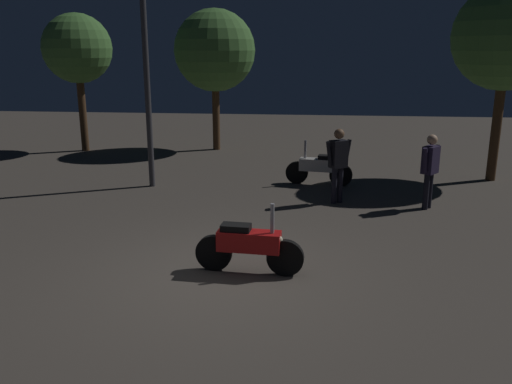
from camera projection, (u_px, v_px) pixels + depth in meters
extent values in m
plane|color=#4C443D|center=(217.00, 276.00, 7.95)|extent=(40.00, 40.00, 0.00)
cylinder|color=black|center=(214.00, 253.00, 8.11)|extent=(0.57, 0.14, 0.56)
cylinder|color=black|center=(285.00, 258.00, 7.92)|extent=(0.57, 0.14, 0.56)
cube|color=#B71414|center=(249.00, 241.00, 7.96)|extent=(0.97, 0.37, 0.30)
cube|color=black|center=(236.00, 228.00, 7.94)|extent=(0.46, 0.27, 0.10)
cylinder|color=gray|center=(272.00, 218.00, 7.80)|extent=(0.06, 0.06, 0.45)
sphere|color=#F2EABF|center=(279.00, 240.00, 7.86)|extent=(0.12, 0.12, 0.12)
cylinder|color=black|center=(341.00, 175.00, 13.05)|extent=(0.57, 0.19, 0.56)
cylinder|color=black|center=(297.00, 173.00, 13.33)|extent=(0.57, 0.19, 0.56)
cube|color=beige|center=(319.00, 165.00, 13.13)|extent=(0.99, 0.45, 0.30)
cube|color=black|center=(327.00, 157.00, 13.03)|extent=(0.47, 0.31, 0.10)
cylinder|color=gray|center=(305.00, 149.00, 13.12)|extent=(0.07, 0.07, 0.45)
sphere|color=#F2EABF|center=(301.00, 162.00, 13.23)|extent=(0.12, 0.12, 0.12)
cylinder|color=black|center=(334.00, 186.00, 11.59)|extent=(0.12, 0.12, 0.80)
cylinder|color=black|center=(340.00, 185.00, 11.66)|extent=(0.12, 0.12, 0.80)
cube|color=black|center=(338.00, 154.00, 11.44)|extent=(0.43, 0.40, 0.59)
sphere|color=brown|center=(339.00, 134.00, 11.33)|extent=(0.22, 0.22, 0.22)
cylinder|color=black|center=(329.00, 154.00, 11.33)|extent=(0.20, 0.18, 0.54)
cylinder|color=black|center=(347.00, 152.00, 11.55)|extent=(0.20, 0.18, 0.54)
cylinder|color=black|center=(430.00, 190.00, 11.26)|extent=(0.12, 0.12, 0.77)
cylinder|color=black|center=(426.00, 192.00, 11.15)|extent=(0.12, 0.12, 0.77)
cube|color=#261E38|center=(431.00, 160.00, 11.03)|extent=(0.41, 0.43, 0.57)
sphere|color=tan|center=(432.00, 140.00, 10.92)|extent=(0.21, 0.21, 0.21)
cylinder|color=#261E38|center=(436.00, 157.00, 11.19)|extent=(0.18, 0.20, 0.52)
cylinder|color=#261E38|center=(425.00, 160.00, 10.86)|extent=(0.18, 0.20, 0.52)
cylinder|color=#38383D|center=(147.00, 75.00, 12.45)|extent=(0.14, 0.14, 5.37)
cylinder|color=#4C331E|center=(216.00, 115.00, 17.59)|extent=(0.24, 0.24, 2.31)
sphere|color=#477A38|center=(215.00, 50.00, 17.05)|extent=(2.61, 2.61, 2.61)
cylinder|color=#4C331E|center=(496.00, 129.00, 13.40)|extent=(0.24, 0.24, 2.66)
sphere|color=#477A38|center=(507.00, 36.00, 12.81)|extent=(2.60, 2.60, 2.60)
cylinder|color=#4C331E|center=(83.00, 112.00, 17.36)|extent=(0.24, 0.24, 2.52)
sphere|color=#477A38|center=(77.00, 48.00, 16.83)|extent=(2.18, 2.18, 2.18)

